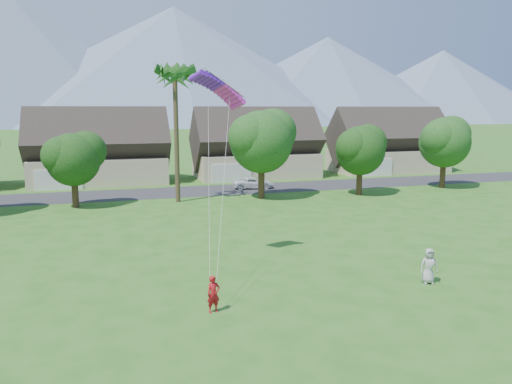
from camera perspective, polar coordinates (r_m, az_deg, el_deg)
name	(u,v)px	position (r m, az deg, el deg)	size (l,w,h in m)	color
ground	(327,323)	(21.10, 8.17, -14.63)	(500.00, 500.00, 0.00)	#2D6019
street	(190,191)	(52.76, -7.58, 0.06)	(90.00, 7.00, 0.01)	#2D2D30
kite_flyer	(213,294)	(21.72, -4.89, -11.56)	(0.59, 0.38, 1.60)	#AD131A
watcher	(429,266)	(26.44, 19.15, -7.98)	(0.87, 0.57, 1.78)	#B2B2AE
parked_car	(253,183)	(54.20, -0.33, 1.05)	(2.03, 4.39, 1.22)	white
mountain_ridge	(138,69)	(278.77, -13.35, 13.49)	(540.00, 240.00, 70.00)	slate
houses_row	(181,152)	(61.24, -8.57, 4.59)	(72.75, 8.19, 8.86)	beige
tree_row	(187,150)	(46.02, -7.89, 4.81)	(62.27, 6.67, 8.45)	#47301C
fan_palm	(175,72)	(46.43, -9.28, 13.36)	(3.00, 3.00, 13.80)	#4C3D26
parafoil_kite	(219,87)	(27.51, -4.26, 11.93)	(3.40, 1.44, 0.50)	#6719C2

